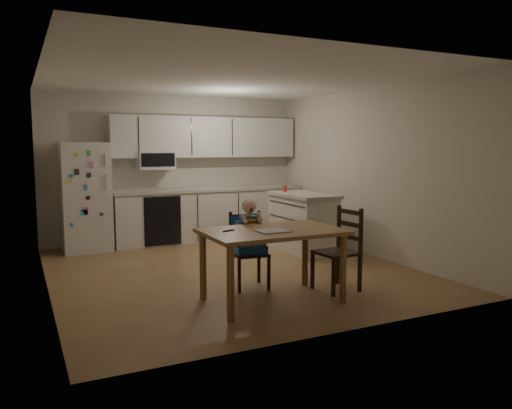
{
  "coord_description": "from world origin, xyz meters",
  "views": [
    {
      "loc": [
        -2.52,
        -6.01,
        1.64
      ],
      "look_at": [
        -0.02,
        -0.84,
        0.97
      ],
      "focal_mm": 35.0,
      "sensor_mm": 36.0,
      "label": 1
    }
  ],
  "objects": [
    {
      "name": "room",
      "position": [
        0.0,
        0.48,
        1.25
      ],
      "size": [
        4.52,
        5.01,
        2.51
      ],
      "color": "brown",
      "rests_on": "ground"
    },
    {
      "name": "refrigerator",
      "position": [
        -1.55,
        2.15,
        0.85
      ],
      "size": [
        0.72,
        0.7,
        1.7
      ],
      "primitive_type": "cube",
      "color": "silver",
      "rests_on": "ground"
    },
    {
      "name": "kitchen_run",
      "position": [
        0.5,
        2.24,
        0.88
      ],
      "size": [
        3.37,
        0.62,
        2.15
      ],
      "color": "silver",
      "rests_on": "ground"
    },
    {
      "name": "kitchen_island",
      "position": [
        1.49,
        0.6,
        0.46
      ],
      "size": [
        0.65,
        1.24,
        0.92
      ],
      "color": "silver",
      "rests_on": "ground"
    },
    {
      "name": "red_cup",
      "position": [
        1.36,
        0.97,
        0.96
      ],
      "size": [
        0.08,
        0.08,
        0.1
      ],
      "primitive_type": "cylinder",
      "color": "red",
      "rests_on": "kitchen_island"
    },
    {
      "name": "dining_table",
      "position": [
        -0.12,
        -1.44,
        0.67
      ],
      "size": [
        1.44,
        0.93,
        0.77
      ],
      "color": "brown",
      "rests_on": "ground"
    },
    {
      "name": "napkin",
      "position": [
        -0.17,
        -1.54,
        0.78
      ],
      "size": [
        0.31,
        0.27,
        0.01
      ],
      "primitive_type": "cube",
      "color": "#B3B3B8",
      "rests_on": "dining_table"
    },
    {
      "name": "toddler_spoon",
      "position": [
        -0.59,
        -1.34,
        0.78
      ],
      "size": [
        0.12,
        0.06,
        0.02
      ],
      "primitive_type": "cylinder",
      "rotation": [
        0.0,
        1.57,
        0.35
      ],
      "color": "#174CB0",
      "rests_on": "dining_table"
    },
    {
      "name": "chair_booster",
      "position": [
        -0.12,
        -0.83,
        0.62
      ],
      "size": [
        0.43,
        0.43,
        1.03
      ],
      "rotation": [
        0.0,
        0.0,
        -0.13
      ],
      "color": "black",
      "rests_on": "ground"
    },
    {
      "name": "chair_side",
      "position": [
        0.82,
        -1.38,
        0.54
      ],
      "size": [
        0.45,
        0.45,
        0.95
      ],
      "rotation": [
        0.0,
        0.0,
        -1.49
      ],
      "color": "black",
      "rests_on": "ground"
    }
  ]
}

